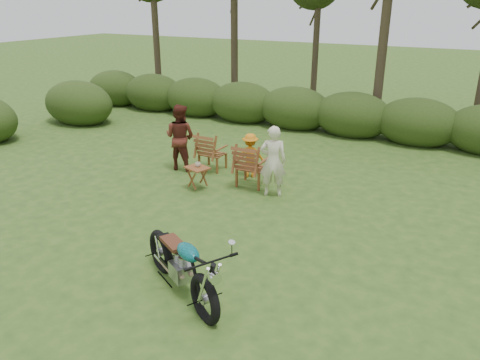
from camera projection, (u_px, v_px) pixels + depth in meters
The scene contains 10 objects.
ground at pixel (204, 263), 7.88m from camera, with size 80.00×80.00×0.00m, color #294A18.
tree_line at pixel (385, 10), 14.27m from camera, with size 22.52×11.62×8.14m.
motorcycle at pixel (182, 290), 7.14m from camera, with size 2.13×0.81×1.22m, color #0C959C, non-canonical shape.
lawn_chair_right at pixel (252, 185), 11.15m from camera, with size 0.72×0.72×1.05m, color brown, non-canonical shape.
lawn_chair_left at pixel (213, 169), 12.19m from camera, with size 0.68×0.68×0.99m, color brown, non-canonical shape.
side_table at pixel (198, 178), 10.82m from camera, with size 0.53×0.44×0.55m, color brown, non-canonical shape.
cup at pixel (198, 164), 10.74m from camera, with size 0.13×0.13×0.10m, color beige.
adult_a at pixel (272, 195), 10.60m from camera, with size 0.59×0.39×1.62m, color beige.
adult_b at pixel (182, 168), 12.24m from camera, with size 0.83×0.64×1.70m, color #542118.
child at pixel (250, 176), 11.70m from camera, with size 0.71×0.41×1.11m, color orange.
Camera 1 is at (3.75, -5.74, 4.18)m, focal length 35.00 mm.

